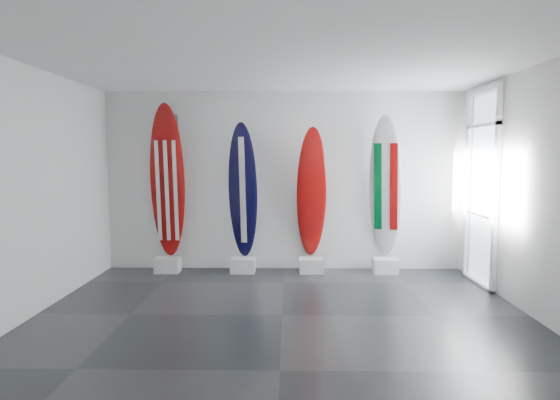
{
  "coord_description": "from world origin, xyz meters",
  "views": [
    {
      "loc": [
        0.07,
        -5.8,
        1.93
      ],
      "look_at": [
        -0.05,
        1.4,
        1.28
      ],
      "focal_mm": 31.45,
      "sensor_mm": 36.0,
      "label": 1
    }
  ],
  "objects_px": {
    "surfboard_usa": "(168,181)",
    "surfboard_italy": "(385,187)",
    "surfboard_swiss": "(312,193)",
    "surfboard_navy": "(243,190)"
  },
  "relations": [
    {
      "from": "surfboard_navy",
      "to": "surfboard_swiss",
      "type": "xyz_separation_m",
      "value": [
        1.14,
        0.0,
        -0.04
      ]
    },
    {
      "from": "surfboard_italy",
      "to": "surfboard_navy",
      "type": "bearing_deg",
      "value": -161.18
    },
    {
      "from": "surfboard_navy",
      "to": "surfboard_swiss",
      "type": "distance_m",
      "value": 1.14
    },
    {
      "from": "surfboard_usa",
      "to": "surfboard_swiss",
      "type": "xyz_separation_m",
      "value": [
        2.39,
        0.0,
        -0.19
      ]
    },
    {
      "from": "surfboard_navy",
      "to": "surfboard_swiss",
      "type": "height_order",
      "value": "surfboard_navy"
    },
    {
      "from": "surfboard_usa",
      "to": "surfboard_italy",
      "type": "distance_m",
      "value": 3.6
    },
    {
      "from": "surfboard_swiss",
      "to": "surfboard_usa",
      "type": "bearing_deg",
      "value": 178.52
    },
    {
      "from": "surfboard_usa",
      "to": "surfboard_navy",
      "type": "distance_m",
      "value": 1.26
    },
    {
      "from": "surfboard_usa",
      "to": "surfboard_navy",
      "type": "xyz_separation_m",
      "value": [
        1.25,
        0.0,
        -0.15
      ]
    },
    {
      "from": "surfboard_swiss",
      "to": "surfboard_italy",
      "type": "bearing_deg",
      "value": -1.48
    }
  ]
}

